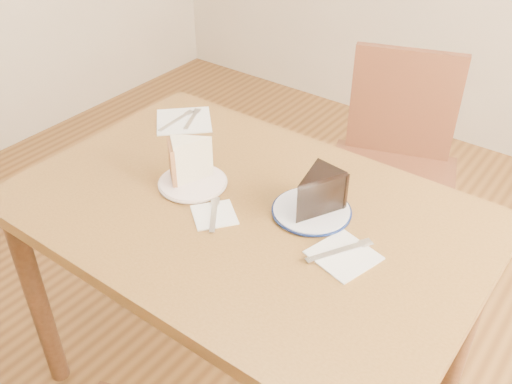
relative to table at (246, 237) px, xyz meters
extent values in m
cube|color=#493014|center=(0.00, 0.00, 0.08)|extent=(1.20, 0.80, 0.04)
cylinder|color=black|center=(-0.54, -0.34, -0.30)|extent=(0.06, 0.06, 0.71)
cylinder|color=black|center=(-0.54, 0.34, -0.30)|extent=(0.06, 0.06, 0.71)
cylinder|color=black|center=(0.54, 0.34, -0.30)|extent=(0.06, 0.06, 0.71)
cube|color=#391B11|center=(0.11, 0.69, -0.17)|extent=(0.57, 0.57, 0.04)
cylinder|color=#391B11|center=(0.22, 0.93, -0.42)|extent=(0.04, 0.04, 0.46)
cylinder|color=#391B11|center=(-0.14, 0.80, -0.42)|extent=(0.04, 0.04, 0.46)
cylinder|color=#391B11|center=(0.35, 0.57, -0.42)|extent=(0.04, 0.04, 0.46)
cylinder|color=#391B11|center=(-0.01, 0.44, -0.42)|extent=(0.04, 0.04, 0.46)
cube|color=#391B11|center=(0.04, 0.88, 0.05)|extent=(0.37, 0.16, 0.40)
cylinder|color=white|center=(-0.18, 0.00, 0.10)|extent=(0.18, 0.18, 0.01)
cylinder|color=white|center=(0.15, 0.08, 0.10)|extent=(0.19, 0.19, 0.01)
cube|color=white|center=(-0.04, -0.07, 0.10)|extent=(0.15, 0.15, 0.00)
cube|color=white|center=(0.29, -0.01, 0.10)|extent=(0.16, 0.16, 0.00)
cube|color=white|center=(-0.44, 0.24, 0.10)|extent=(0.24, 0.24, 0.00)
cube|color=silver|center=(-0.04, -0.08, 0.10)|extent=(0.09, 0.12, 0.00)
cube|color=silver|center=(0.28, -0.01, 0.10)|extent=(0.10, 0.16, 0.00)
cube|color=white|center=(-0.42, 0.26, 0.10)|extent=(0.07, 0.13, 0.00)
cube|color=silver|center=(-0.45, 0.22, 0.10)|extent=(0.02, 0.16, 0.00)
camera|label=1|loc=(0.72, -0.92, 0.98)|focal=40.00mm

